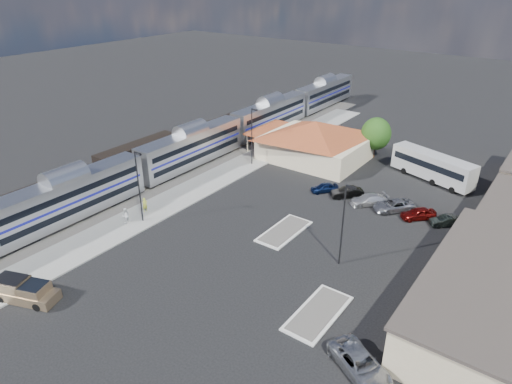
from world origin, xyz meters
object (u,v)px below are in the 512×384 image
Objects in this scene: pickup_truck at (25,291)px; coach_bus at (433,166)px; suv at (360,364)px; station_depot at (315,140)px.

pickup_truck is 0.51× the size of coach_bus.
suv is at bearing -90.62° from pickup_truck.
pickup_truck reaches higher than suv.
station_depot is at bearing 117.06° from coach_bus.
coach_bus reaches higher than pickup_truck.
pickup_truck is 1.12× the size of suv.
coach_bus is (21.67, 48.54, 1.29)m from pickup_truck.
station_depot is 1.47× the size of coach_bus.
station_depot reaches higher than pickup_truck.
pickup_truck is 53.18m from coach_bus.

